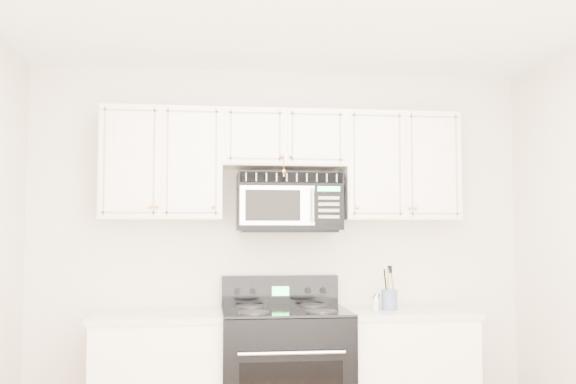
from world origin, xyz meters
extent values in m
cube|color=silver|center=(0.00, 1.75, 1.30)|extent=(3.50, 0.01, 2.60)
cube|color=silver|center=(0.00, -1.75, 1.30)|extent=(3.50, 0.01, 2.60)
cube|color=silver|center=(-0.80, 1.44, 0.90)|extent=(0.86, 0.65, 0.04)
cube|color=white|center=(0.80, 1.44, 0.44)|extent=(0.82, 0.63, 0.88)
cube|color=silver|center=(0.80, 1.44, 0.90)|extent=(0.86, 0.65, 0.04)
cube|color=black|center=(-0.01, 1.40, 0.46)|extent=(0.81, 0.70, 0.92)
cylinder|color=#B9B7CB|center=(-0.01, 1.02, 0.72)|extent=(0.64, 0.02, 0.02)
cube|color=black|center=(-0.01, 1.40, 0.93)|extent=(0.81, 0.70, 0.02)
cube|color=black|center=(-0.01, 1.71, 1.03)|extent=(0.81, 0.08, 0.21)
cube|color=#29ED53|center=(-0.01, 1.67, 1.03)|extent=(0.12, 0.00, 0.06)
cube|color=white|center=(-0.82, 1.58, 1.90)|extent=(0.80, 0.33, 0.75)
cube|color=white|center=(0.82, 1.58, 1.90)|extent=(0.80, 0.33, 0.75)
cube|color=white|center=(0.00, 1.58, 2.08)|extent=(0.84, 0.33, 0.39)
sphere|color=#E4AA52|center=(-0.84, 1.40, 1.60)|extent=(0.03, 0.03, 0.03)
sphere|color=#E4AA52|center=(-0.48, 1.40, 1.60)|extent=(0.03, 0.03, 0.03)
sphere|color=#E4AA52|center=(0.48, 1.40, 1.60)|extent=(0.03, 0.03, 0.03)
sphere|color=#E4AA52|center=(0.84, 1.40, 1.60)|extent=(0.03, 0.03, 0.03)
sphere|color=#E4AA52|center=(-0.03, 1.40, 1.94)|extent=(0.03, 0.03, 0.03)
sphere|color=#E4AA52|center=(0.03, 1.40, 1.94)|extent=(0.03, 0.03, 0.03)
cylinder|color=red|center=(-0.02, 1.40, 1.89)|extent=(0.00, 0.00, 0.10)
sphere|color=#E4AA52|center=(-0.02, 1.40, 1.84)|extent=(0.03, 0.03, 0.03)
cube|color=black|center=(0.04, 1.57, 1.64)|extent=(0.71, 0.35, 0.39)
cube|color=#9E9D91|center=(0.04, 1.40, 1.80)|extent=(0.69, 0.01, 0.07)
cube|color=#B3B3B3|center=(-0.06, 1.39, 1.61)|extent=(0.49, 0.01, 0.26)
cube|color=black|center=(-0.09, 1.39, 1.61)|extent=(0.36, 0.01, 0.20)
cube|color=black|center=(0.28, 1.39, 1.61)|extent=(0.19, 0.01, 0.26)
cube|color=#29ED53|center=(0.28, 1.39, 1.72)|extent=(0.15, 0.00, 0.03)
cylinder|color=#B9B7CB|center=(0.17, 1.36, 1.61)|extent=(0.02, 0.02, 0.22)
cylinder|color=#556599|center=(0.69, 1.40, 0.99)|extent=(0.11, 0.11, 0.13)
cylinder|color=brown|center=(0.72, 1.40, 1.06)|extent=(0.01, 0.01, 0.23)
cylinder|color=black|center=(0.68, 1.42, 1.06)|extent=(0.01, 0.01, 0.25)
cylinder|color=brown|center=(0.68, 1.37, 1.07)|extent=(0.01, 0.01, 0.27)
cylinder|color=silver|center=(0.59, 1.37, 0.96)|extent=(0.04, 0.04, 0.08)
cylinder|color=#B9B7CB|center=(0.59, 1.37, 1.01)|extent=(0.04, 0.04, 0.02)
cylinder|color=silver|center=(0.62, 1.45, 0.96)|extent=(0.04, 0.04, 0.09)
cylinder|color=#B9B7CB|center=(0.62, 1.45, 1.01)|extent=(0.04, 0.04, 0.02)
camera|label=1|loc=(-0.48, -2.80, 1.43)|focal=40.00mm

